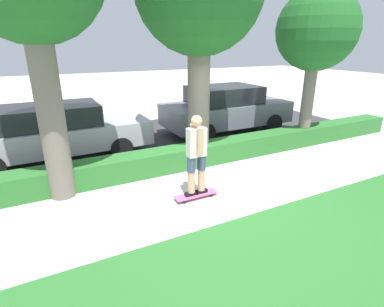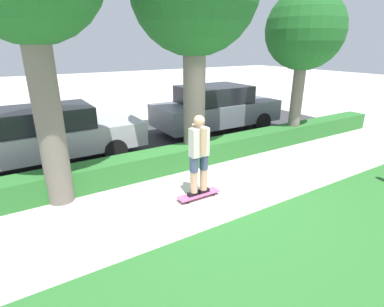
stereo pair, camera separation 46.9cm
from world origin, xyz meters
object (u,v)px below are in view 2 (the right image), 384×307
at_px(tree_far, 305,32).
at_px(parked_car_middle, 216,108).
at_px(skater_person, 199,154).
at_px(parked_car_front, 46,135).
at_px(skateboard, 199,194).

xyz_separation_m(tree_far, parked_car_middle, (-1.37, 2.24, -2.39)).
distance_m(skater_person, parked_car_front, 4.28).
height_order(parked_car_front, parked_car_middle, parked_car_middle).
bearing_deg(parked_car_middle, parked_car_front, -178.37).
relative_size(skateboard, parked_car_middle, 0.21).
height_order(skateboard, parked_car_middle, parked_car_middle).
xyz_separation_m(skateboard, parked_car_middle, (3.16, 3.80, 0.76)).
bearing_deg(parked_car_front, tree_far, -17.52).
relative_size(skater_person, tree_far, 0.37).
bearing_deg(parked_car_middle, tree_far, -58.53).
xyz_separation_m(skater_person, tree_far, (4.53, 1.56, 2.28)).
relative_size(skater_person, parked_car_middle, 0.37).
relative_size(skater_person, parked_car_front, 0.34).
bearing_deg(skateboard, tree_far, 18.99).
xyz_separation_m(parked_car_front, parked_car_middle, (5.41, 0.16, 0.08)).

